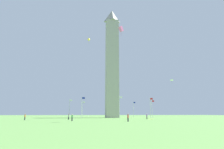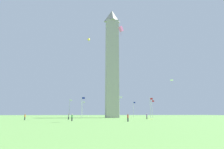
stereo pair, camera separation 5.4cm
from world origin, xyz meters
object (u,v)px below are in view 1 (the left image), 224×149
at_px(person_purple_shirt, 147,116).
at_px(person_orange_shirt, 25,117).
at_px(flagpole_ne, 134,109).
at_px(flagpole_w, 120,106).
at_px(flagpole_n, 152,108).
at_px(kite_pink_box, 121,29).
at_px(flagpole_nw, 150,107).
at_px(flagpole_e, 107,109).
at_px(flagpole_s, 70,107).
at_px(kite_white_diamond, 172,80).
at_px(kite_yellow_delta, 89,40).
at_px(person_red_shirt, 128,118).
at_px(flagpole_sw, 82,106).
at_px(obelisk_monument, 112,61).
at_px(person_green_shirt, 72,118).
at_px(person_gray_shirt, 69,117).
at_px(picnic_blanket_near_first_person, 151,119).
at_px(flagpole_se, 83,108).

bearing_deg(person_purple_shirt, person_orange_shirt, 93.12).
bearing_deg(flagpole_ne, flagpole_w, -112.50).
height_order(flagpole_n, kite_pink_box, kite_pink_box).
bearing_deg(flagpole_nw, person_purple_shirt, -116.30).
distance_m(flagpole_e, flagpole_s, 25.18).
height_order(kite_white_diamond, kite_yellow_delta, kite_yellow_delta).
distance_m(flagpole_s, person_red_shirt, 42.73).
relative_size(person_purple_shirt, person_orange_shirt, 1.01).
xyz_separation_m(flagpole_ne, flagpole_sw, (-25.18, -25.18, 0.00)).
xyz_separation_m(obelisk_monument, person_green_shirt, (-14.36, -34.00, -24.01)).
bearing_deg(person_gray_shirt, flagpole_nw, -63.41).
bearing_deg(person_green_shirt, flagpole_n, -38.41).
height_order(flagpole_w, picnic_blanket_near_first_person, flagpole_w).
distance_m(flagpole_e, kite_pink_box, 59.58).
bearing_deg(flagpole_sw, kite_white_diamond, -28.74).
distance_m(obelisk_monument, flagpole_se, 27.22).
relative_size(flagpole_nw, person_gray_shirt, 4.45).
distance_m(flagpole_ne, person_purple_shirt, 34.85).
xyz_separation_m(person_gray_shirt, kite_white_diamond, (30.47, -3.04, 10.79)).
relative_size(flagpole_e, person_gray_shirt, 4.45).
xyz_separation_m(flagpole_se, flagpole_s, (-5.21, -12.59, 0.00)).
bearing_deg(person_green_shirt, person_gray_shirt, 14.56).
height_order(flagpole_e, person_gray_shirt, flagpole_e).
distance_m(person_purple_shirt, kite_pink_box, 29.43).
bearing_deg(obelisk_monument, picnic_blanket_near_first_person, -65.29).
bearing_deg(flagpole_e, person_green_shirt, -105.56).
bearing_deg(person_purple_shirt, person_green_shirt, 113.53).
bearing_deg(obelisk_monument, flagpole_nw, -44.86).
relative_size(flagpole_se, kite_pink_box, 2.85).
height_order(obelisk_monument, person_green_shirt, obelisk_monument).
distance_m(obelisk_monument, picnic_blanket_near_first_person, 33.90).
height_order(flagpole_ne, person_red_shirt, flagpole_ne).
bearing_deg(obelisk_monument, flagpole_sw, -134.86).
relative_size(flagpole_e, flagpole_se, 1.00).
height_order(flagpole_e, person_green_shirt, flagpole_e).
distance_m(obelisk_monument, person_green_shirt, 44.03).
relative_size(flagpole_w, flagpole_nw, 1.00).
bearing_deg(flagpole_n, person_red_shirt, -116.68).
bearing_deg(flagpole_sw, obelisk_monument, 45.14).
xyz_separation_m(flagpole_n, flagpole_ne, (-5.21, 12.59, 0.00)).
bearing_deg(flagpole_s, kite_white_diamond, -40.37).
bearing_deg(person_green_shirt, flagpole_ne, -25.05).
distance_m(flagpole_ne, person_gray_shirt, 46.86).
bearing_deg(person_red_shirt, flagpole_w, -24.44).
xyz_separation_m(flagpole_n, person_orange_shirt, (-45.00, -26.81, -3.36)).
xyz_separation_m(person_purple_shirt, person_green_shirt, (-22.46, -12.19, -0.03)).
xyz_separation_m(flagpole_e, flagpole_se, (-12.59, -5.21, 0.00)).
bearing_deg(kite_yellow_delta, flagpole_n, 36.49).
bearing_deg(person_orange_shirt, person_green_shirt, -54.24).
distance_m(person_green_shirt, picnic_blanket_near_first_person, 27.33).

